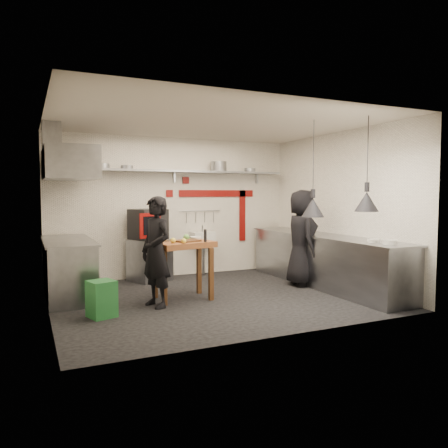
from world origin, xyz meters
name	(u,v)px	position (x,y,z in m)	size (l,w,h in m)	color
floor	(215,297)	(0.00, 0.00, 0.00)	(5.00, 5.00, 0.00)	black
ceiling	(215,122)	(0.00, 0.00, 2.80)	(5.00, 5.00, 0.00)	beige
wall_back	(174,207)	(0.00, 2.10, 1.40)	(5.00, 0.04, 2.80)	white
wall_front	(286,217)	(0.00, -2.10, 1.40)	(5.00, 0.04, 2.80)	white
wall_left	(46,214)	(-2.50, 0.00, 1.40)	(0.04, 4.20, 2.80)	white
wall_right	(340,209)	(2.50, 0.00, 1.40)	(0.04, 4.20, 2.80)	white
red_band_horiz	(217,193)	(0.95, 2.08, 1.68)	(1.70, 0.02, 0.14)	#6D0A07
red_band_vert	(242,215)	(1.55, 2.08, 1.20)	(0.14, 0.02, 1.10)	#6D0A07
red_tile_a	(186,180)	(0.25, 2.08, 1.95)	(0.14, 0.02, 0.14)	#6D0A07
red_tile_b	(170,193)	(-0.10, 2.08, 1.68)	(0.14, 0.02, 0.14)	#6D0A07
back_shelf	(177,171)	(0.00, 1.92, 2.12)	(4.60, 0.34, 0.04)	slate
shelf_bracket_left	(75,175)	(-1.90, 2.07, 2.02)	(0.04, 0.06, 0.24)	slate
shelf_bracket_mid	(174,177)	(0.00, 2.07, 2.02)	(0.04, 0.06, 0.24)	slate
shelf_bracket_right	(257,178)	(1.90, 2.07, 2.02)	(0.04, 0.06, 0.24)	slate
pan_far_left	(102,166)	(-1.45, 1.92, 2.19)	(0.28, 0.28, 0.09)	slate
pan_mid_left	(127,167)	(-0.98, 1.92, 2.18)	(0.23, 0.23, 0.07)	slate
stock_pot	(219,166)	(0.92, 1.92, 2.24)	(0.32, 0.32, 0.20)	slate
pan_right	(250,170)	(1.65, 1.92, 2.18)	(0.24, 0.24, 0.08)	slate
oven_stand	(150,260)	(-0.60, 1.78, 0.40)	(0.67, 0.61, 0.80)	slate
combi_oven	(148,224)	(-0.62, 1.79, 1.09)	(0.58, 0.54, 0.58)	black
oven_door	(150,225)	(-0.67, 1.46, 1.09)	(0.47, 0.03, 0.46)	#6D0A07
oven_glass	(151,225)	(-0.65, 1.45, 1.09)	(0.36, 0.02, 0.34)	black
hand_sink	(203,237)	(0.55, 1.92, 0.78)	(0.46, 0.34, 0.22)	silver
sink_tap	(202,228)	(0.55, 1.92, 0.96)	(0.03, 0.03, 0.14)	slate
sink_drain	(203,259)	(0.55, 1.88, 0.34)	(0.06, 0.06, 0.66)	slate
utensil_rail	(200,211)	(0.55, 2.06, 1.32)	(0.02, 0.02, 0.90)	slate
counter_right	(323,261)	(2.15, 0.00, 0.45)	(0.70, 3.80, 0.90)	slate
counter_right_top	(324,236)	(2.15, 0.00, 0.92)	(0.76, 3.90, 0.03)	slate
plate_stack	(389,242)	(2.12, -1.58, 0.96)	(0.23, 0.23, 0.07)	silver
small_bowl_right	(373,241)	(2.10, -1.29, 0.96)	(0.19, 0.19, 0.05)	silver
counter_left	(68,269)	(-2.15, 1.05, 0.45)	(0.70, 1.90, 0.90)	slate
counter_left_top	(68,241)	(-2.15, 1.05, 0.92)	(0.76, 2.00, 0.03)	slate
extractor_hood	(69,164)	(-2.10, 1.05, 2.15)	(0.78, 1.60, 0.50)	slate
hood_duct	(52,138)	(-2.35, 1.05, 2.55)	(0.28, 0.28, 0.50)	slate
green_bin	(102,299)	(-1.85, -0.40, 0.25)	(0.33, 0.33, 0.50)	#1D5F29
prep_table	(183,270)	(-0.51, 0.11, 0.46)	(0.92, 0.64, 0.92)	brown
cutting_board	(188,241)	(-0.44, 0.06, 0.93)	(0.36, 0.26, 0.03)	#4C2C16
pepper_mill	(205,236)	(-0.21, -0.10, 1.02)	(0.05, 0.05, 0.20)	black
lemon_a	(173,241)	(-0.71, -0.04, 0.96)	(0.08, 0.08, 0.08)	yellow
lemon_b	(184,241)	(-0.58, -0.14, 0.96)	(0.08, 0.08, 0.08)	yellow
veg_ball	(186,237)	(-0.39, 0.26, 0.97)	(0.10, 0.10, 0.10)	#5C9B41
steel_tray	(163,241)	(-0.79, 0.22, 0.94)	(0.18, 0.12, 0.03)	slate
bowl	(196,238)	(-0.24, 0.23, 0.95)	(0.18, 0.18, 0.06)	silver
heat_lamp_near	(313,169)	(1.28, -0.84, 2.06)	(0.35, 0.35, 1.48)	black
heat_lamp_far	(367,164)	(1.78, -1.47, 2.11)	(0.35, 0.35, 1.39)	black
chef_left	(156,252)	(-1.02, -0.17, 0.82)	(0.60, 0.39, 1.64)	black
chef_right	(302,238)	(1.82, 0.22, 0.87)	(0.85, 0.56, 1.75)	black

